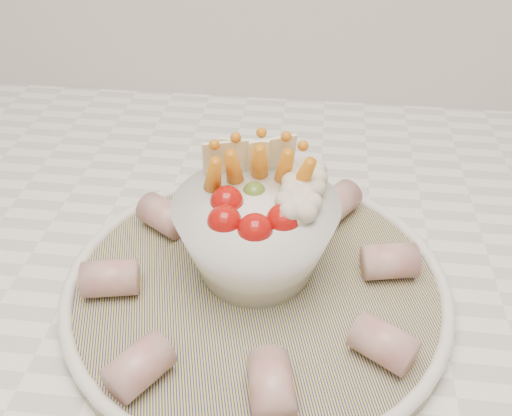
# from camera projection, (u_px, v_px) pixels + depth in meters

# --- Properties ---
(serving_platter) EXTENTS (0.43, 0.43, 0.02)m
(serving_platter) POSITION_uv_depth(u_px,v_px,m) (257.00, 286.00, 0.52)
(serving_platter) COLOR navy
(serving_platter) RESTS_ON kitchen_counter
(veggie_bowl) EXTENTS (0.15, 0.15, 0.12)m
(veggie_bowl) POSITION_uv_depth(u_px,v_px,m) (258.00, 230.00, 0.50)
(veggie_bowl) COLOR white
(veggie_bowl) RESTS_ON serving_platter
(cured_meat_rolls) EXTENTS (0.30, 0.30, 0.03)m
(cured_meat_rolls) POSITION_uv_depth(u_px,v_px,m) (255.00, 269.00, 0.51)
(cured_meat_rolls) COLOR #A14A49
(cured_meat_rolls) RESTS_ON serving_platter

